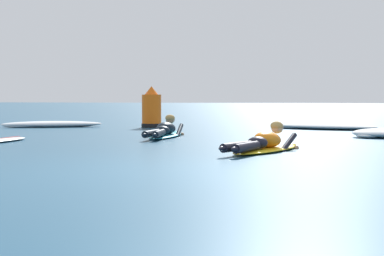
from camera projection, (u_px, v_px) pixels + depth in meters
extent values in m
plane|color=navy|center=(248.00, 130.00, 18.14)|extent=(120.00, 120.00, 0.00)
ellipsoid|color=yellow|center=(266.00, 150.00, 11.09)|extent=(1.29, 2.21, 0.07)
ellipsoid|color=yellow|center=(291.00, 145.00, 11.97)|extent=(0.26, 0.26, 0.06)
ellipsoid|color=orange|center=(268.00, 139.00, 11.12)|extent=(0.61, 0.76, 0.34)
ellipsoid|color=black|center=(258.00, 143.00, 10.80)|extent=(0.42, 0.38, 0.20)
cylinder|color=black|center=(237.00, 147.00, 10.36)|extent=(0.47, 0.80, 0.14)
ellipsoid|color=black|center=(223.00, 148.00, 10.03)|extent=(0.17, 0.24, 0.08)
cylinder|color=black|center=(246.00, 147.00, 10.28)|extent=(0.38, 0.82, 0.14)
ellipsoid|color=black|center=(235.00, 149.00, 9.92)|extent=(0.17, 0.24, 0.08)
cylinder|color=black|center=(265.00, 142.00, 11.55)|extent=(0.30, 0.59, 0.34)
sphere|color=tan|center=(274.00, 147.00, 11.89)|extent=(0.09, 0.09, 0.09)
cylinder|color=black|center=(288.00, 143.00, 11.30)|extent=(0.30, 0.59, 0.34)
sphere|color=tan|center=(296.00, 148.00, 11.63)|extent=(0.09, 0.09, 0.09)
sphere|color=tan|center=(277.00, 127.00, 11.44)|extent=(0.21, 0.21, 0.21)
ellipsoid|color=#AD894C|center=(277.00, 126.00, 11.42)|extent=(0.28, 0.27, 0.16)
ellipsoid|color=#2DB2D1|center=(166.00, 136.00, 14.88)|extent=(0.53, 2.31, 0.07)
ellipsoid|color=#2DB2D1|center=(176.00, 132.00, 15.96)|extent=(0.19, 0.20, 0.06)
ellipsoid|color=black|center=(166.00, 128.00, 14.92)|extent=(0.41, 0.71, 0.35)
ellipsoid|color=black|center=(162.00, 130.00, 14.52)|extent=(0.34, 0.28, 0.20)
cylinder|color=black|center=(152.00, 133.00, 13.93)|extent=(0.20, 0.94, 0.14)
ellipsoid|color=black|center=(145.00, 135.00, 13.47)|extent=(0.10, 0.22, 0.08)
cylinder|color=black|center=(159.00, 133.00, 13.90)|extent=(0.19, 0.94, 0.14)
ellipsoid|color=black|center=(155.00, 135.00, 13.44)|extent=(0.10, 0.22, 0.08)
cylinder|color=black|center=(161.00, 131.00, 15.35)|extent=(0.09, 0.56, 0.33)
sphere|color=tan|center=(164.00, 134.00, 15.71)|extent=(0.09, 0.09, 0.09)
cylinder|color=black|center=(179.00, 131.00, 15.25)|extent=(0.09, 0.56, 0.33)
sphere|color=tan|center=(182.00, 134.00, 15.59)|extent=(0.09, 0.09, 0.09)
sphere|color=tan|center=(170.00, 119.00, 15.32)|extent=(0.21, 0.21, 0.21)
ellipsoid|color=#AD894C|center=(170.00, 118.00, 15.29)|extent=(0.22, 0.20, 0.16)
ellipsoid|color=white|center=(52.00, 124.00, 19.42)|extent=(2.91, 1.71, 0.18)
ellipsoid|color=white|center=(77.00, 125.00, 19.68)|extent=(1.08, 0.53, 0.13)
ellipsoid|color=white|center=(21.00, 126.00, 19.18)|extent=(1.09, 0.62, 0.10)
ellipsoid|color=white|center=(322.00, 126.00, 18.36)|extent=(3.29, 2.22, 0.17)
ellipsoid|color=white|center=(351.00, 127.00, 18.10)|extent=(1.25, 0.99, 0.12)
ellipsoid|color=white|center=(289.00, 127.00, 18.76)|extent=(1.21, 1.16, 0.09)
ellipsoid|color=white|center=(384.00, 133.00, 14.75)|extent=(1.67, 1.49, 0.21)
ellipsoid|color=white|center=(367.00, 135.00, 14.59)|extent=(0.52, 0.57, 0.11)
cylinder|color=#EA5B0F|center=(152.00, 111.00, 19.23)|extent=(0.56, 0.56, 0.95)
cone|color=#EA5B0F|center=(152.00, 90.00, 19.20)|extent=(0.39, 0.39, 0.24)
cylinder|color=black|center=(152.00, 125.00, 19.25)|extent=(0.58, 0.58, 0.12)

